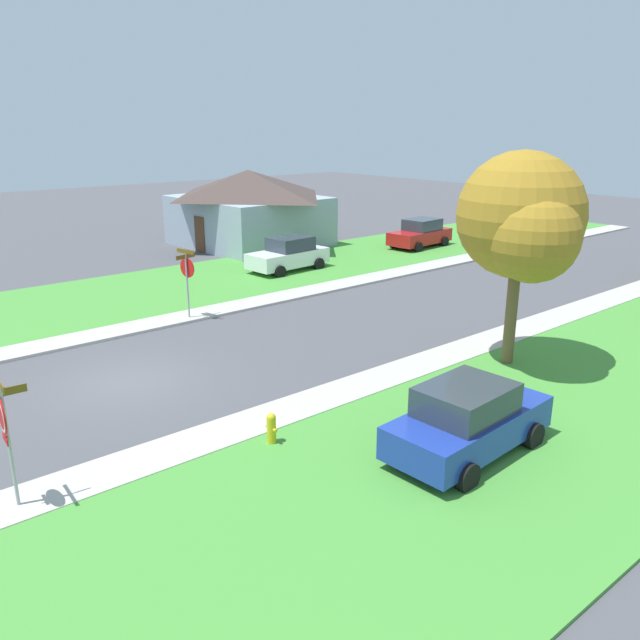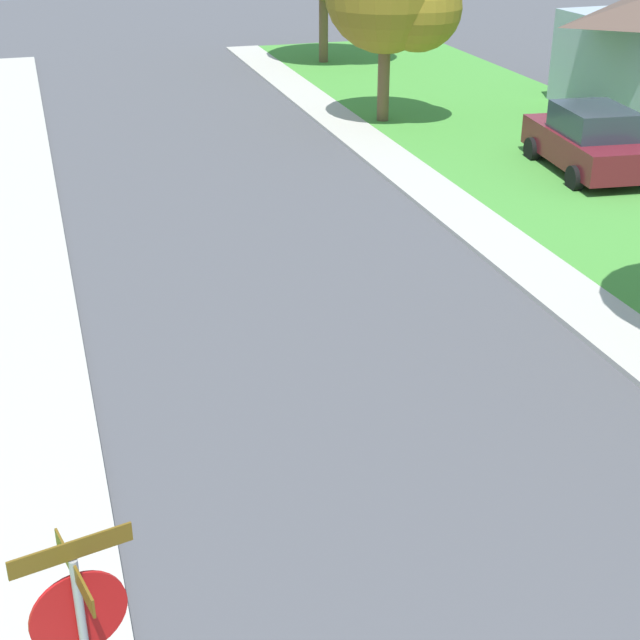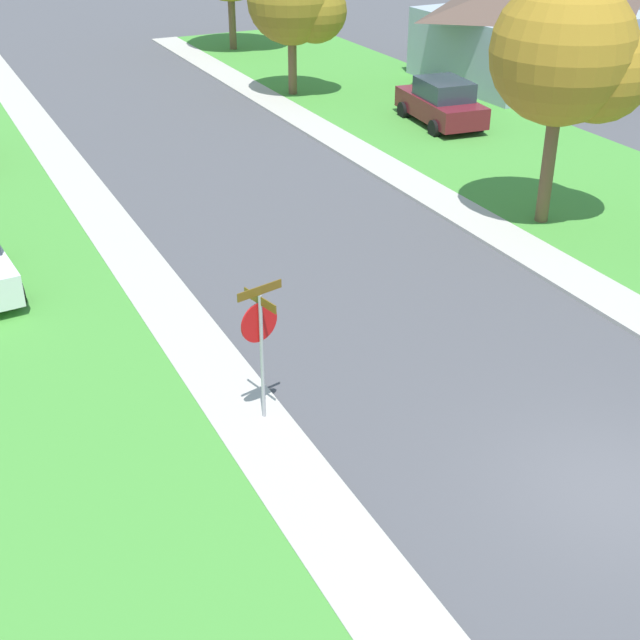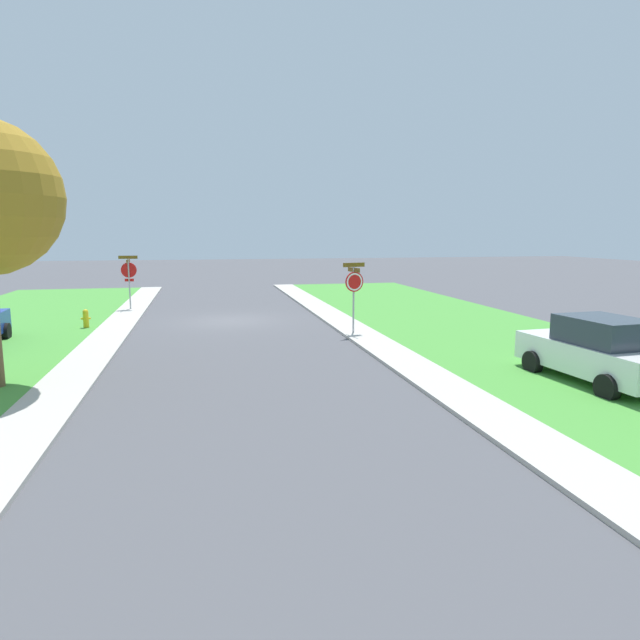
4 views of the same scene
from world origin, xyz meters
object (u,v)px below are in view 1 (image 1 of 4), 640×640
stop_sign_far_corner (187,272)px  house_left_setback (249,207)px  car_red_driveway_right (420,234)px  stop_sign_near_corner (4,423)px  fire_hydrant (271,429)px  car_blue_far_down_street (468,420)px  tree_across_left (523,221)px  car_white_behind_trees (289,254)px

stop_sign_far_corner → house_left_setback: size_ratio=0.30×
stop_sign_far_corner → house_left_setback: (-11.81, 10.70, 0.49)m
car_red_driveway_right → house_left_setback: bearing=-135.5°
stop_sign_near_corner → house_left_setback: 28.73m
stop_sign_near_corner → fire_hydrant: (1.10, 5.40, -1.44)m
car_blue_far_down_street → fire_hydrant: 4.56m
car_blue_far_down_street → tree_across_left: tree_across_left is taller
stop_sign_far_corner → tree_across_left: bearing=25.5°
car_blue_far_down_street → tree_across_left: size_ratio=0.67×
stop_sign_near_corner → car_blue_far_down_street: (4.32, 8.60, -1.00)m
car_red_driveway_right → house_left_setback: house_left_setback is taller
car_red_driveway_right → tree_across_left: 20.28m
car_blue_far_down_street → fire_hydrant: (-3.22, -3.20, -0.44)m
stop_sign_far_corner → car_blue_far_down_street: bearing=-1.2°
car_white_behind_trees → stop_sign_far_corner: bearing=-62.0°
stop_sign_far_corner → house_left_setback: house_left_setback is taller
stop_sign_near_corner → car_white_behind_trees: (-13.50, 16.95, -1.00)m
car_blue_far_down_street → tree_across_left: bearing=115.0°
house_left_setback → fire_hydrant: (22.11, -14.17, -1.94)m
stop_sign_far_corner → car_white_behind_trees: 9.19m
tree_across_left → house_left_setback: (-22.77, 5.47, -2.20)m
car_white_behind_trees → stop_sign_near_corner: bearing=-51.5°
stop_sign_far_corner → car_white_behind_trees: bearing=118.0°
stop_sign_near_corner → tree_across_left: tree_across_left is taller
car_white_behind_trees → tree_across_left: tree_across_left is taller
tree_across_left → house_left_setback: 23.52m
car_blue_far_down_street → house_left_setback: bearing=156.6°
stop_sign_near_corner → stop_sign_far_corner: (-9.21, 8.87, 0.01)m
car_red_driveway_right → car_blue_far_down_street: bearing=-45.9°
stop_sign_near_corner → car_red_driveway_right: (-13.47, 26.99, -1.00)m
stop_sign_far_corner → car_red_driveway_right: bearing=103.2°
fire_hydrant → stop_sign_near_corner: bearing=-101.5°
car_red_driveway_right → house_left_setback: (-7.55, -7.42, 1.50)m
car_red_driveway_right → tree_across_left: bearing=-40.2°
car_blue_far_down_street → car_red_driveway_right: (-17.79, 18.39, 0.00)m
car_white_behind_trees → house_left_setback: size_ratio=0.47×
car_white_behind_trees → car_red_driveway_right: (0.03, 10.04, 0.00)m
car_blue_far_down_street → house_left_setback: 27.65m
car_red_driveway_right → stop_sign_far_corner: bearing=-76.8°
car_white_behind_trees → car_blue_far_down_street: 19.67m
stop_sign_near_corner → car_red_driveway_right: size_ratio=0.62×
fire_hydrant → tree_across_left: bearing=85.7°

